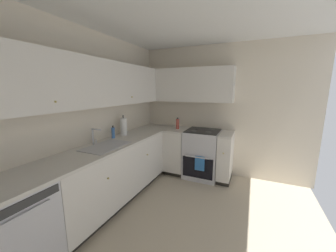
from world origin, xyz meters
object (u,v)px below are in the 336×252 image
Objects in this scene: oven_range at (202,153)px; paper_towel_roll at (124,127)px; oil_bottle at (178,124)px; dishwasher at (9,235)px; soap_bottle at (113,133)px.

paper_towel_roll is (-0.88, 1.15, 0.59)m from oven_range.
paper_towel_roll is 1.07m from oil_bottle.
paper_towel_roll reaches higher than oven_range.
paper_towel_roll reaches higher than dishwasher.
paper_towel_roll is at bearing 127.22° from oven_range.
paper_towel_roll reaches higher than oil_bottle.
paper_towel_roll is at bearing 4.99° from dishwasher.
soap_bottle reaches higher than dishwasher.
soap_bottle is at bearing 148.86° from oil_bottle.
oven_range is at bearing -87.92° from oil_bottle.
dishwasher is at bearing 169.78° from oil_bottle.
oven_range is (2.71, -0.99, 0.02)m from dishwasher.
paper_towel_roll is at bearing -4.65° from soap_bottle.
paper_towel_roll is (0.25, -0.02, 0.06)m from soap_bottle.
oil_bottle is (1.10, -0.67, 0.01)m from soap_bottle.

